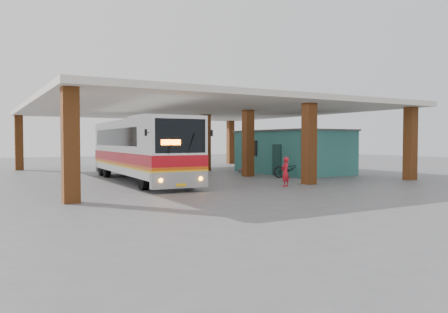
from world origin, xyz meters
name	(u,v)px	position (x,y,z in m)	size (l,w,h in m)	color
ground	(232,182)	(0.00, 0.00, 0.00)	(90.00, 90.00, 0.00)	#515154
brick_columns	(213,143)	(1.43, 5.00, 2.17)	(20.10, 21.60, 4.35)	#974F21
canopy_roof	(190,110)	(0.50, 6.50, 4.50)	(21.00, 23.00, 0.30)	beige
shop_building	(292,151)	(7.49, 4.00, 1.56)	(5.20, 8.20, 3.11)	#2B6D64
coach_bus	(141,149)	(-4.32, 3.06, 1.85)	(3.32, 12.91, 3.73)	white
motorcycle	(290,169)	(4.70, 0.70, 0.57)	(0.76, 2.17, 1.14)	black
pedestrian	(285,172)	(1.14, -3.33, 0.75)	(0.55, 0.36, 1.51)	red
red_chair	(244,168)	(4.49, 5.89, 0.36)	(0.48, 0.48, 0.77)	red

